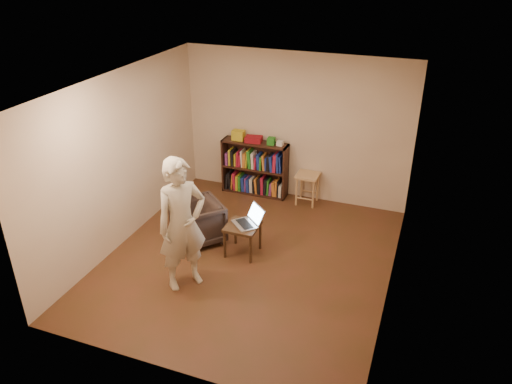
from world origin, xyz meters
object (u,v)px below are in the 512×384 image
at_px(laptop, 249,220).
at_px(person, 182,224).
at_px(bookshelf, 255,171).
at_px(armchair, 197,222).
at_px(stool, 308,180).
at_px(side_table, 243,230).

height_order(laptop, person, person).
height_order(bookshelf, laptop, bookshelf).
xyz_separation_m(armchair, person, (0.33, -1.03, 0.59)).
relative_size(bookshelf, laptop, 2.22).
relative_size(bookshelf, person, 0.65).
distance_m(stool, armchair, 2.19).
bearing_deg(side_table, laptop, 44.73).
distance_m(bookshelf, side_table, 2.02).
bearing_deg(stool, side_table, -103.94).
relative_size(stool, laptop, 1.03).
xyz_separation_m(stool, laptop, (-0.40, -1.81, 0.09)).
height_order(side_table, laptop, laptop).
bearing_deg(person, stool, 19.35).
distance_m(bookshelf, person, 2.94).
bearing_deg(bookshelf, armchair, -97.53).
xyz_separation_m(bookshelf, stool, (1.00, -0.06, 0.01)).
bearing_deg(person, armchair, 55.09).
height_order(stool, side_table, stool).
height_order(side_table, person, person).
relative_size(bookshelf, stool, 2.16).
relative_size(laptop, person, 0.29).
bearing_deg(laptop, armchair, -138.00).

